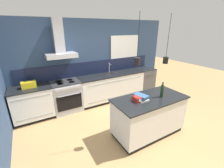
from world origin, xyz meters
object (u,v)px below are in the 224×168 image
(oven_range, at_px, (67,96))
(red_supply_box, at_px, (139,98))
(dishwasher, at_px, (144,80))
(book_stack, at_px, (141,97))
(bottle_on_island, at_px, (162,91))
(yellow_toolbox, at_px, (29,85))

(oven_range, relative_size, red_supply_box, 4.04)
(oven_range, xyz_separation_m, dishwasher, (2.97, 0.00, 0.00))
(red_supply_box, bearing_deg, book_stack, 19.19)
(bottle_on_island, height_order, book_stack, bottle_on_island)
(oven_range, height_order, yellow_toolbox, yellow_toolbox)
(bottle_on_island, relative_size, yellow_toolbox, 1.01)
(dishwasher, xyz_separation_m, red_supply_box, (-1.92, -1.97, 0.51))
(yellow_toolbox, bearing_deg, oven_range, -0.28)
(red_supply_box, bearing_deg, oven_range, 118.14)
(oven_range, height_order, bottle_on_island, bottle_on_island)
(dishwasher, relative_size, yellow_toolbox, 2.68)
(bottle_on_island, relative_size, red_supply_box, 1.52)
(book_stack, bearing_deg, oven_range, 120.22)
(oven_range, relative_size, bottle_on_island, 2.65)
(dishwasher, height_order, yellow_toolbox, yellow_toolbox)
(oven_range, height_order, dishwasher, same)
(red_supply_box, bearing_deg, dishwasher, 45.67)
(dishwasher, relative_size, book_stack, 2.79)
(bottle_on_island, distance_m, red_supply_box, 0.57)
(dishwasher, relative_size, red_supply_box, 4.04)
(dishwasher, xyz_separation_m, book_stack, (-1.84, -1.94, 0.51))
(oven_range, relative_size, dishwasher, 1.00)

